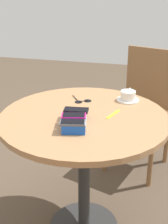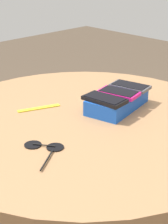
{
  "view_description": "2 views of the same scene",
  "coord_description": "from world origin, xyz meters",
  "px_view_note": "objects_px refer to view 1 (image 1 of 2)",
  "views": [
    {
      "loc": [
        -1.48,
        -0.36,
        1.47
      ],
      "look_at": [
        0.0,
        0.0,
        0.8
      ],
      "focal_mm": 50.0,
      "sensor_mm": 36.0,
      "label": 1
    },
    {
      "loc": [
        0.7,
        0.71,
        1.23
      ],
      "look_at": [
        0.0,
        0.0,
        0.8
      ],
      "focal_mm": 60.0,
      "sensor_mm": 36.0,
      "label": 2
    }
  ],
  "objects_px": {
    "coffee_cup": "(128,95)",
    "sunglasses": "(82,101)",
    "phone_gray": "(73,122)",
    "chair_near_window": "(143,108)",
    "phone_magenta": "(74,116)",
    "phone_box": "(75,121)",
    "round_table": "(84,139)",
    "saucer": "(128,100)",
    "lanyard_strap": "(113,114)",
    "phone_black": "(76,110)"
  },
  "relations": [
    {
      "from": "round_table",
      "to": "sunglasses",
      "type": "relative_size",
      "value": 6.78
    },
    {
      "from": "round_table",
      "to": "sunglasses",
      "type": "height_order",
      "value": "sunglasses"
    },
    {
      "from": "lanyard_strap",
      "to": "coffee_cup",
      "type": "bearing_deg",
      "value": -13.29
    },
    {
      "from": "phone_gray",
      "to": "lanyard_strap",
      "type": "height_order",
      "value": "phone_gray"
    },
    {
      "from": "coffee_cup",
      "to": "phone_box",
      "type": "bearing_deg",
      "value": 151.24
    },
    {
      "from": "saucer",
      "to": "chair_near_window",
      "type": "distance_m",
      "value": 0.65
    },
    {
      "from": "coffee_cup",
      "to": "sunglasses",
      "type": "distance_m",
      "value": 0.28
    },
    {
      "from": "coffee_cup",
      "to": "chair_near_window",
      "type": "xyz_separation_m",
      "value": [
        0.58,
        -0.07,
        -0.31
      ]
    },
    {
      "from": "phone_box",
      "to": "lanyard_strap",
      "type": "height_order",
      "value": "phone_box"
    },
    {
      "from": "phone_box",
      "to": "chair_near_window",
      "type": "xyz_separation_m",
      "value": [
        0.98,
        -0.29,
        -0.3
      ]
    },
    {
      "from": "coffee_cup",
      "to": "phone_magenta",
      "type": "bearing_deg",
      "value": 150.85
    },
    {
      "from": "phone_gray",
      "to": "phone_black",
      "type": "bearing_deg",
      "value": 8.42
    },
    {
      "from": "round_table",
      "to": "phone_gray",
      "type": "xyz_separation_m",
      "value": [
        -0.2,
        0.01,
        0.19
      ]
    },
    {
      "from": "round_table",
      "to": "phone_box",
      "type": "height_order",
      "value": "phone_box"
    },
    {
      "from": "round_table",
      "to": "phone_gray",
      "type": "relative_size",
      "value": 6.87
    },
    {
      "from": "sunglasses",
      "to": "chair_near_window",
      "type": "relative_size",
      "value": 0.14
    },
    {
      "from": "round_table",
      "to": "coffee_cup",
      "type": "relative_size",
      "value": 7.42
    },
    {
      "from": "phone_gray",
      "to": "coffee_cup",
      "type": "bearing_deg",
      "value": -23.77
    },
    {
      "from": "round_table",
      "to": "lanyard_strap",
      "type": "bearing_deg",
      "value": -72.06
    },
    {
      "from": "lanyard_strap",
      "to": "phone_box",
      "type": "bearing_deg",
      "value": 136.29
    },
    {
      "from": "phone_gray",
      "to": "phone_magenta",
      "type": "bearing_deg",
      "value": 11.28
    },
    {
      "from": "coffee_cup",
      "to": "chair_near_window",
      "type": "distance_m",
      "value": 0.66
    },
    {
      "from": "saucer",
      "to": "sunglasses",
      "type": "relative_size",
      "value": 1.0
    },
    {
      "from": "phone_gray",
      "to": "phone_magenta",
      "type": "xyz_separation_m",
      "value": [
        0.07,
        0.01,
        0.0
      ]
    },
    {
      "from": "phone_box",
      "to": "saucer",
      "type": "bearing_deg",
      "value": -28.92
    },
    {
      "from": "coffee_cup",
      "to": "phone_black",
      "type": "bearing_deg",
      "value": 145.21
    },
    {
      "from": "phone_black",
      "to": "lanyard_strap",
      "type": "xyz_separation_m",
      "value": [
        0.11,
        -0.18,
        -0.05
      ]
    },
    {
      "from": "lanyard_strap",
      "to": "chair_near_window",
      "type": "height_order",
      "value": "chair_near_window"
    },
    {
      "from": "sunglasses",
      "to": "chair_near_window",
      "type": "height_order",
      "value": "chair_near_window"
    },
    {
      "from": "phone_magenta",
      "to": "chair_near_window",
      "type": "xyz_separation_m",
      "value": [
        0.98,
        -0.29,
        -0.33
      ]
    },
    {
      "from": "phone_box",
      "to": "lanyard_strap",
      "type": "distance_m",
      "value": 0.24
    },
    {
      "from": "round_table",
      "to": "coffee_cup",
      "type": "xyz_separation_m",
      "value": [
        0.28,
        -0.2,
        0.18
      ]
    },
    {
      "from": "coffee_cup",
      "to": "sunglasses",
      "type": "bearing_deg",
      "value": 106.97
    },
    {
      "from": "phone_black",
      "to": "sunglasses",
      "type": "bearing_deg",
      "value": 6.91
    },
    {
      "from": "saucer",
      "to": "round_table",
      "type": "bearing_deg",
      "value": 143.34
    },
    {
      "from": "phone_black",
      "to": "phone_box",
      "type": "bearing_deg",
      "value": -171.52
    },
    {
      "from": "round_table",
      "to": "saucer",
      "type": "distance_m",
      "value": 0.37
    },
    {
      "from": "round_table",
      "to": "sunglasses",
      "type": "distance_m",
      "value": 0.25
    },
    {
      "from": "saucer",
      "to": "sunglasses",
      "type": "bearing_deg",
      "value": 106.36
    },
    {
      "from": "coffee_cup",
      "to": "lanyard_strap",
      "type": "bearing_deg",
      "value": 166.71
    },
    {
      "from": "round_table",
      "to": "phone_magenta",
      "type": "height_order",
      "value": "phone_magenta"
    },
    {
      "from": "phone_magenta",
      "to": "sunglasses",
      "type": "bearing_deg",
      "value": 6.58
    },
    {
      "from": "round_table",
      "to": "phone_black",
      "type": "height_order",
      "value": "phone_black"
    },
    {
      "from": "phone_gray",
      "to": "chair_near_window",
      "type": "bearing_deg",
      "value": -14.85
    },
    {
      "from": "phone_box",
      "to": "phone_black",
      "type": "xyz_separation_m",
      "value": [
        0.07,
        0.01,
        0.03
      ]
    },
    {
      "from": "phone_gray",
      "to": "coffee_cup",
      "type": "relative_size",
      "value": 1.08
    },
    {
      "from": "phone_black",
      "to": "sunglasses",
      "type": "distance_m",
      "value": 0.26
    },
    {
      "from": "sunglasses",
      "to": "chair_near_window",
      "type": "xyz_separation_m",
      "value": [
        0.66,
        -0.33,
        -0.28
      ]
    },
    {
      "from": "phone_gray",
      "to": "lanyard_strap",
      "type": "relative_size",
      "value": 0.99
    },
    {
      "from": "round_table",
      "to": "chair_near_window",
      "type": "distance_m",
      "value": 0.9
    }
  ]
}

